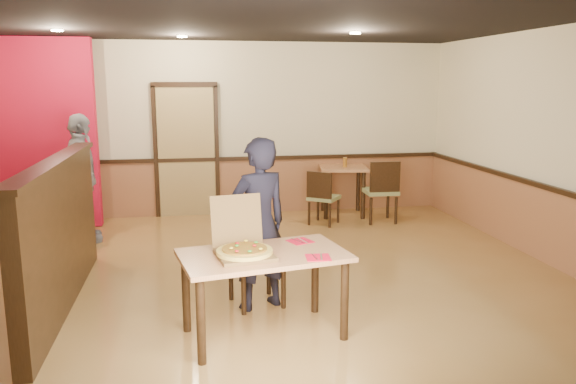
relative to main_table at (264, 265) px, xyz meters
name	(u,v)px	position (x,y,z in m)	size (l,w,h in m)	color
floor	(265,285)	(0.16, 1.20, -0.63)	(7.00, 7.00, 0.00)	#A87C41
ceiling	(262,16)	(0.16, 1.20, 2.17)	(7.00, 7.00, 0.00)	black
wall_back	(235,129)	(0.16, 4.70, 0.77)	(7.00, 7.00, 0.00)	beige
wall_right	(568,150)	(3.66, 1.20, 0.77)	(7.00, 7.00, 0.00)	beige
wainscot_back	(237,187)	(0.16, 4.67, -0.18)	(7.00, 0.04, 0.90)	#975F3C
chair_rail_back	(236,159)	(0.16, 4.65, 0.29)	(7.00, 0.06, 0.06)	black
wainscot_right	(558,231)	(3.63, 1.20, -0.18)	(0.04, 7.00, 0.90)	#975F3C
chair_rail_right	(560,191)	(3.61, 1.20, 0.29)	(0.06, 7.00, 0.06)	black
back_door	(187,152)	(-0.64, 4.66, 0.42)	(0.90, 0.06, 2.10)	tan
booth_partition	(60,233)	(-1.84, 1.00, 0.10)	(0.20, 3.10, 1.44)	black
red_accent_panel	(40,135)	(-2.74, 4.20, 0.77)	(1.60, 0.20, 2.78)	#AE0C29
spot_a	(57,30)	(-2.14, 3.00, 2.15)	(0.14, 0.14, 0.02)	#FAEFAF
spot_b	(182,36)	(-0.64, 3.70, 2.15)	(0.14, 0.14, 0.02)	#FAEFAF
spot_c	(355,33)	(1.56, 2.70, 2.15)	(0.14, 0.14, 0.02)	#FAEFAF
main_table	(264,265)	(0.00, 0.00, 0.00)	(1.50, 1.03, 0.74)	tan
diner_chair	(254,249)	(0.01, 0.78, -0.09)	(0.58, 0.58, 0.99)	olive
side_chair_left	(322,196)	(1.38, 3.65, -0.17)	(0.58, 0.58, 0.84)	olive
side_chair_right	(382,189)	(2.32, 3.63, -0.10)	(0.50, 0.50, 0.98)	olive
side_table	(343,177)	(1.87, 4.25, -0.01)	(0.86, 0.86, 0.80)	tan
diner	(259,224)	(0.04, 0.63, 0.20)	(0.61, 0.40, 1.66)	black
passerby	(82,179)	(-2.03, 3.32, 0.24)	(1.03, 0.43, 1.75)	gray
pizza_box	(243,248)	(-0.18, -0.03, 0.17)	(0.52, 0.59, 0.47)	brown
pizza	(245,251)	(-0.17, -0.08, 0.16)	(0.46, 0.46, 0.03)	#F2CF58
napkin_near	(318,257)	(0.42, -0.21, 0.11)	(0.22, 0.22, 0.01)	red
napkin_far	(300,241)	(0.37, 0.29, 0.11)	(0.25, 0.25, 0.01)	red
condiment	(345,162)	(1.88, 4.18, 0.25)	(0.06, 0.06, 0.16)	brown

